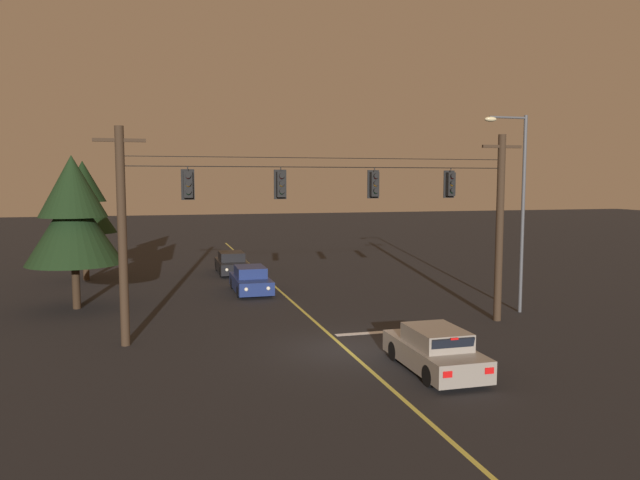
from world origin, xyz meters
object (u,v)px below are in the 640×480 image
Objects in this scene: car_oncoming_lead at (251,280)px; tree_verge_near at (73,215)px; traffic_light_centre at (375,184)px; tree_verge_far at (84,201)px; car_waiting_near_lane at (435,351)px; car_oncoming_trailing at (232,263)px; street_lamp_corner at (518,197)px; traffic_light_left_inner at (281,184)px; traffic_light_right_inner at (451,184)px; traffic_light_leftmost at (188,184)px.

tree_verge_near is (-8.49, -2.02, 3.73)m from car_oncoming_lead.
traffic_light_centre is 14.16m from tree_verge_near.
car_oncoming_lead is 11.93m from tree_verge_far.
car_oncoming_trailing is at bearing 99.57° from car_waiting_near_lane.
street_lamp_corner reaches higher than car_oncoming_trailing.
traffic_light_left_inner is 11.14m from tree_verge_near.
tree_verge_near is 1.00× the size of tree_verge_far.
car_oncoming_trailing is (-7.03, 16.34, -5.17)m from traffic_light_right_inner.
car_oncoming_trailing is at bearing 113.28° from traffic_light_right_inner.
traffic_light_leftmost is 10.48m from car_waiting_near_lane.
car_oncoming_trailing is at bearing 47.34° from tree_verge_near.
traffic_light_right_inner is 0.28× the size of car_waiting_near_lane.
traffic_light_centre is at bearing 89.81° from car_waiting_near_lane.
traffic_light_left_inner is 0.17× the size of tree_verge_far.
street_lamp_corner is 1.24× the size of tree_verge_far.
traffic_light_leftmost is 0.17× the size of tree_verge_far.
tree_verge_far is at bearing 119.99° from car_waiting_near_lane.
tree_verge_near is at bearing -132.66° from car_oncoming_trailing.
traffic_light_right_inner reaches higher than car_oncoming_trailing.
street_lamp_corner is at bearing 9.80° from traffic_light_centre.
traffic_light_right_inner is 0.28× the size of car_oncoming_lead.
car_waiting_near_lane is 0.98× the size of car_oncoming_trailing.
car_waiting_near_lane is 15.37m from car_oncoming_lead.
tree_verge_far reaches higher than traffic_light_right_inner.
traffic_light_left_inner is at bearing 180.00° from traffic_light_right_inner.
traffic_light_right_inner is at bearing 0.00° from traffic_light_leftmost.
traffic_light_left_inner reaches higher than car_oncoming_lead.
traffic_light_left_inner is at bearing 0.00° from traffic_light_leftmost.
car_oncoming_lead is 0.50× the size of street_lamp_corner.
traffic_light_leftmost is 14.52m from street_lamp_corner.
traffic_light_leftmost is at bearing 180.00° from traffic_light_right_inner.
tree_verge_near is (-19.29, 6.06, -0.87)m from street_lamp_corner.
traffic_light_right_inner is 4.18m from street_lamp_corner.
traffic_light_leftmost is 1.00× the size of traffic_light_centre.
car_waiting_near_lane is at bearing -38.05° from traffic_light_leftmost.
traffic_light_leftmost is 8.89m from tree_verge_near.
traffic_light_right_inner is 12.69m from car_oncoming_lead.
tree_verge_near is at bearing 138.54° from traffic_light_left_inner.
traffic_light_left_inner is at bearing -173.51° from street_lamp_corner.
car_oncoming_trailing is 0.50× the size of street_lamp_corner.
traffic_light_leftmost reaches higher than car_oncoming_lead.
traffic_light_centre is at bearing 0.00° from traffic_light_left_inner.
tree_verge_far is at bearing 143.22° from street_lamp_corner.
street_lamp_corner reaches higher than traffic_light_left_inner.
traffic_light_right_inner is at bearing -45.37° from tree_verge_far.
car_waiting_near_lane is 25.34m from tree_verge_far.
tree_verge_far is at bearing 93.13° from tree_verge_near.
car_oncoming_trailing is at bearing 89.87° from traffic_light_left_inner.
car_waiting_near_lane is at bearing -76.72° from car_oncoming_lead.
traffic_light_centre is 17.54m from car_oncoming_trailing.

